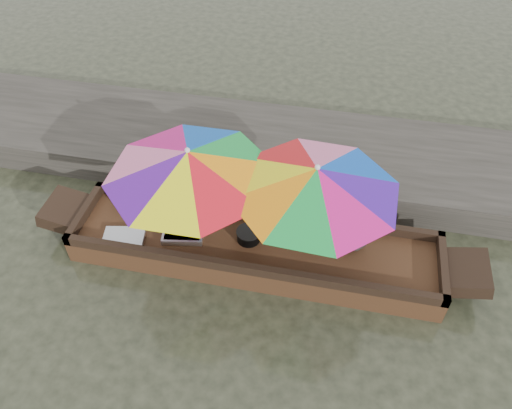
% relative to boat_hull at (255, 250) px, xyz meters
% --- Properties ---
extents(water, '(80.00, 80.00, 0.00)m').
position_rel_boat_hull_xyz_m(water, '(0.00, 0.00, -0.17)').
color(water, black).
rests_on(water, ground).
extents(dock, '(22.00, 2.20, 0.50)m').
position_rel_boat_hull_xyz_m(dock, '(0.00, 2.20, 0.08)').
color(dock, '#2D2B26').
rests_on(dock, ground).
extents(boat_hull, '(5.26, 1.20, 0.35)m').
position_rel_boat_hull_xyz_m(boat_hull, '(0.00, 0.00, 0.00)').
color(boat_hull, '#3E2717').
rests_on(boat_hull, water).
extents(cooking_pot, '(0.32, 0.32, 0.17)m').
position_rel_boat_hull_xyz_m(cooking_pot, '(-2.10, 0.37, 0.26)').
color(cooking_pot, black).
rests_on(cooking_pot, boat_hull).
extents(tray_crayfish, '(0.64, 0.49, 0.09)m').
position_rel_boat_hull_xyz_m(tray_crayfish, '(-1.03, -0.09, 0.22)').
color(tray_crayfish, silver).
rests_on(tray_crayfish, boat_hull).
extents(tray_scallop, '(0.64, 0.50, 0.06)m').
position_rel_boat_hull_xyz_m(tray_scallop, '(-1.84, -0.33, 0.21)').
color(tray_scallop, silver).
rests_on(tray_scallop, boat_hull).
extents(charcoal_grill, '(0.33, 0.33, 0.16)m').
position_rel_boat_hull_xyz_m(charcoal_grill, '(-0.09, 0.03, 0.25)').
color(charcoal_grill, black).
rests_on(charcoal_grill, boat_hull).
extents(supply_bag, '(0.35, 0.32, 0.26)m').
position_rel_boat_hull_xyz_m(supply_bag, '(0.66, 0.35, 0.30)').
color(supply_bag, silver).
rests_on(supply_bag, boat_hull).
extents(vendor, '(0.59, 0.52, 1.01)m').
position_rel_boat_hull_xyz_m(vendor, '(1.36, 0.21, 0.68)').
color(vendor, '#3A3330').
rests_on(vendor, boat_hull).
extents(umbrella_bow, '(2.94, 2.94, 1.55)m').
position_rel_boat_hull_xyz_m(umbrella_bow, '(-0.85, 0.00, 0.95)').
color(umbrella_bow, green).
rests_on(umbrella_bow, boat_hull).
extents(umbrella_stern, '(2.78, 2.78, 1.55)m').
position_rel_boat_hull_xyz_m(umbrella_stern, '(0.77, 0.00, 0.95)').
color(umbrella_stern, blue).
rests_on(umbrella_stern, boat_hull).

